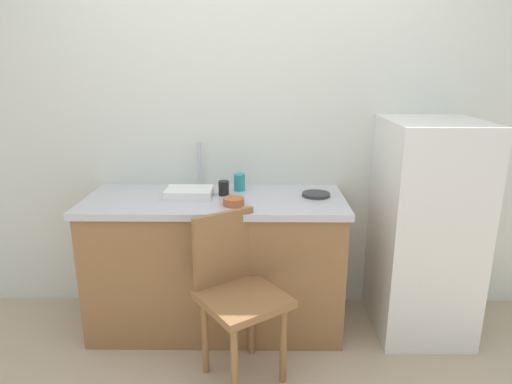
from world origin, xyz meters
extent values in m
cube|color=silver|center=(0.00, 1.00, 1.26)|extent=(4.80, 0.10, 2.52)
cube|color=olive|center=(-0.21, 0.65, 0.41)|extent=(1.53, 0.60, 0.82)
cube|color=#B7B7BC|center=(-0.21, 0.65, 0.84)|extent=(1.57, 0.64, 0.04)
cylinder|color=#B7B7BC|center=(-0.33, 0.90, 1.00)|extent=(0.02, 0.02, 0.29)
cube|color=silver|center=(1.07, 0.64, 0.66)|extent=(0.54, 0.62, 1.33)
cylinder|color=olive|center=(-0.05, -0.08, 0.23)|extent=(0.04, 0.04, 0.45)
cylinder|color=olive|center=(0.19, 0.09, 0.23)|extent=(0.04, 0.04, 0.45)
cylinder|color=olive|center=(-0.23, 0.16, 0.23)|extent=(0.04, 0.04, 0.45)
cylinder|color=olive|center=(0.02, 0.33, 0.23)|extent=(0.04, 0.04, 0.45)
cube|color=olive|center=(-0.02, 0.13, 0.47)|extent=(0.56, 0.56, 0.04)
cube|color=olive|center=(-0.12, 0.28, 0.69)|extent=(0.31, 0.23, 0.40)
cube|color=white|center=(-0.36, 0.67, 0.88)|extent=(0.28, 0.20, 0.05)
cylinder|color=#B25B33|center=(-0.08, 0.50, 0.88)|extent=(0.12, 0.12, 0.04)
cylinder|color=#2D2D2D|center=(0.41, 0.69, 0.87)|extent=(0.17, 0.17, 0.02)
cylinder|color=teal|center=(-0.06, 0.81, 0.91)|extent=(0.07, 0.07, 0.11)
cylinder|color=black|center=(-0.15, 0.70, 0.90)|extent=(0.06, 0.06, 0.09)
camera|label=1|loc=(0.07, -1.93, 1.64)|focal=31.43mm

